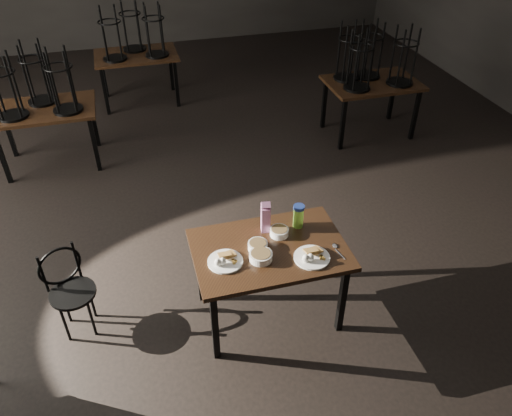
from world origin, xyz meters
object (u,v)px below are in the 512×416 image
object	(u,v)px
juice_carton	(266,217)
bentwood_chair	(68,285)
main_table	(269,255)
water_bottle	(298,216)

from	to	relation	value
juice_carton	bentwood_chair	world-z (taller)	juice_carton
main_table	water_bottle	size ratio (longest dim) A/B	5.88
main_table	bentwood_chair	bearing A→B (deg)	168.74
main_table	water_bottle	world-z (taller)	water_bottle
water_bottle	main_table	bearing A→B (deg)	-146.61
bentwood_chair	water_bottle	bearing A→B (deg)	-27.80
water_bottle	juice_carton	bearing A→B (deg)	176.53
juice_carton	water_bottle	bearing A→B (deg)	-3.47
juice_carton	water_bottle	world-z (taller)	juice_carton
bentwood_chair	juice_carton	bearing A→B (deg)	-27.80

